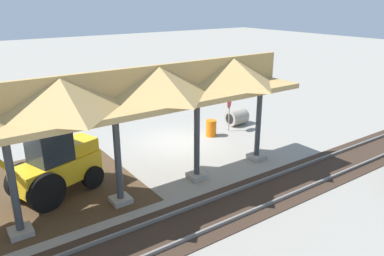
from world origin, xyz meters
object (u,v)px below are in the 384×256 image
stop_sign (229,106)px  concrete_pipe (237,117)px  traffic_barrel (211,128)px  backhoe (53,164)px

stop_sign → concrete_pipe: (-1.13, -0.61, -1.02)m
concrete_pipe → traffic_barrel: bearing=15.5°
backhoe → traffic_barrel: backhoe is taller
backhoe → traffic_barrel: size_ratio=5.76×
stop_sign → backhoe: (10.12, 1.78, -0.23)m
concrete_pipe → traffic_barrel: (2.44, 0.68, -0.02)m
stop_sign → backhoe: bearing=10.0°
stop_sign → backhoe: backhoe is taller
stop_sign → traffic_barrel: (1.31, 0.07, -1.05)m
backhoe → concrete_pipe: (-11.24, -2.39, -0.79)m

